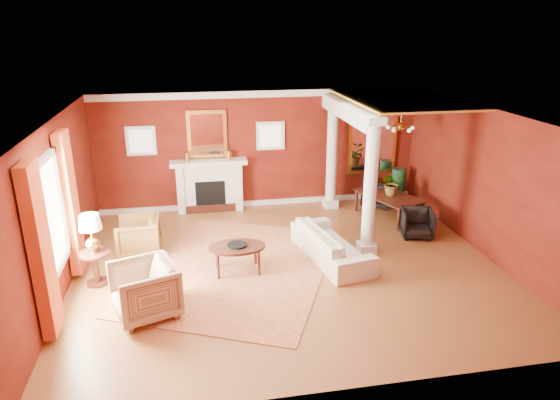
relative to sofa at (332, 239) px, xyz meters
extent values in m
plane|color=brown|center=(-0.91, -0.15, -0.43)|extent=(8.00, 8.00, 0.00)
cube|color=#631B0D|center=(-0.91, 3.35, 1.02)|extent=(8.00, 0.04, 2.90)
cube|color=#631B0D|center=(-0.91, -3.65, 1.02)|extent=(8.00, 0.04, 2.90)
cube|color=#631B0D|center=(-4.91, -0.15, 1.02)|extent=(0.04, 7.00, 2.90)
cube|color=#631B0D|center=(3.09, -0.15, 1.02)|extent=(0.04, 7.00, 2.90)
cube|color=white|center=(-0.91, -0.15, 2.47)|extent=(8.00, 7.00, 0.04)
cube|color=silver|center=(-2.21, 3.18, 0.17)|extent=(1.60, 0.34, 1.20)
cube|color=black|center=(-2.21, 3.01, 0.02)|extent=(0.72, 0.03, 0.70)
cube|color=black|center=(-2.21, 3.01, -0.33)|extent=(1.20, 0.05, 0.20)
cube|color=silver|center=(-2.21, 3.14, 0.81)|extent=(1.85, 0.42, 0.10)
cube|color=silver|center=(-2.91, 3.15, 0.17)|extent=(0.16, 0.40, 1.20)
cube|color=silver|center=(-1.51, 3.15, 0.17)|extent=(0.16, 0.40, 1.20)
cube|color=gold|center=(-2.21, 3.31, 1.47)|extent=(0.95, 0.06, 1.15)
cube|color=white|center=(-2.21, 3.28, 1.47)|extent=(0.78, 0.02, 0.98)
cube|color=silver|center=(-3.76, 3.32, 1.37)|extent=(0.70, 0.06, 0.70)
cube|color=white|center=(-3.76, 3.29, 1.37)|extent=(0.54, 0.02, 0.54)
cube|color=silver|center=(-0.66, 3.32, 1.37)|extent=(0.70, 0.06, 0.70)
cube|color=white|center=(-0.66, 3.29, 1.37)|extent=(0.54, 0.02, 0.54)
cube|color=white|center=(-4.90, -0.75, 1.12)|extent=(0.03, 1.30, 1.70)
cube|color=silver|center=(-4.86, -1.45, 1.12)|extent=(0.08, 0.10, 1.90)
cube|color=silver|center=(-4.86, -0.05, 1.12)|extent=(0.08, 0.10, 1.90)
cube|color=#BA3F1F|center=(-4.79, -1.75, 0.97)|extent=(0.18, 0.55, 2.60)
cube|color=#BA3F1F|center=(-4.79, 0.25, 0.97)|extent=(0.18, 0.55, 2.60)
cube|color=silver|center=(0.79, 0.15, -0.33)|extent=(0.34, 0.34, 0.20)
cylinder|color=silver|center=(0.79, 0.15, 1.02)|extent=(0.26, 0.26, 2.50)
cube|color=silver|center=(0.79, 0.15, 2.29)|extent=(0.36, 0.36, 0.16)
cube|color=silver|center=(0.79, 2.85, -0.33)|extent=(0.34, 0.34, 0.20)
cylinder|color=silver|center=(0.79, 2.85, 1.02)|extent=(0.26, 0.26, 2.50)
cube|color=silver|center=(0.79, 2.85, 2.29)|extent=(0.36, 0.36, 0.16)
cube|color=silver|center=(0.79, 1.75, 2.19)|extent=(0.30, 3.20, 0.32)
cube|color=gold|center=(1.94, 1.60, 2.44)|extent=(2.30, 3.40, 0.04)
cube|color=gold|center=(1.99, 3.31, 1.12)|extent=(1.30, 0.06, 1.70)
cube|color=white|center=(1.99, 3.28, 1.12)|extent=(1.10, 0.02, 1.50)
cylinder|color=#A78134|center=(1.99, 1.65, 2.15)|extent=(0.02, 0.02, 0.65)
sphere|color=#A78134|center=(1.99, 1.65, 1.82)|extent=(0.20, 0.20, 0.20)
sphere|color=#F2E7CD|center=(2.27, 1.65, 1.79)|extent=(0.09, 0.09, 0.09)
sphere|color=#F2E7CD|center=(2.08, 1.92, 1.79)|extent=(0.09, 0.09, 0.09)
sphere|color=#F2E7CD|center=(1.76, 1.82, 1.79)|extent=(0.09, 0.09, 0.09)
sphere|color=#F2E7CD|center=(1.76, 1.49, 1.79)|extent=(0.09, 0.09, 0.09)
sphere|color=#F2E7CD|center=(2.08, 1.38, 1.79)|extent=(0.09, 0.09, 0.09)
cube|color=silver|center=(-0.91, 3.31, 2.39)|extent=(8.00, 0.08, 0.16)
cube|color=silver|center=(-0.91, 3.31, -0.37)|extent=(8.00, 0.08, 0.12)
cube|color=maroon|center=(-1.88, -0.09, -0.42)|extent=(4.77, 5.31, 0.02)
imported|color=silver|center=(0.00, 0.00, 0.00)|extent=(1.03, 2.26, 0.85)
imported|color=black|center=(-3.76, 0.94, 0.00)|extent=(0.77, 0.82, 0.85)
imported|color=tan|center=(-3.48, -1.39, 0.06)|extent=(1.14, 1.18, 0.97)
cylinder|color=black|center=(-1.88, -0.21, 0.09)|extent=(1.07, 1.07, 0.05)
cylinder|color=black|center=(-2.26, -0.45, -0.19)|extent=(0.05, 0.05, 0.48)
cylinder|color=black|center=(-1.51, -0.45, -0.19)|extent=(0.05, 0.05, 0.48)
cylinder|color=black|center=(-2.26, 0.02, -0.19)|extent=(0.05, 0.05, 0.48)
cylinder|color=black|center=(-1.51, 0.02, -0.19)|extent=(0.05, 0.05, 0.48)
imported|color=black|center=(-1.87, -0.23, 0.21)|extent=(0.14, 0.07, 0.20)
cylinder|color=black|center=(-4.41, -0.20, -0.41)|extent=(0.39, 0.39, 0.04)
cylinder|color=black|center=(-4.41, -0.20, -0.12)|extent=(0.10, 0.10, 0.60)
cylinder|color=black|center=(-4.41, -0.20, 0.18)|extent=(0.53, 0.53, 0.04)
sphere|color=#A78134|center=(-4.41, -0.20, 0.35)|extent=(0.25, 0.25, 0.25)
cylinder|color=#A78134|center=(-4.41, -0.20, 0.53)|extent=(0.03, 0.03, 0.27)
cone|color=#F2E7CD|center=(-4.41, -0.20, 0.77)|extent=(0.39, 0.39, 0.27)
imported|color=black|center=(1.98, 1.90, 0.02)|extent=(1.12, 1.71, 0.90)
imported|color=black|center=(2.14, 0.72, -0.09)|extent=(0.79, 0.76, 0.68)
imported|color=black|center=(1.96, 2.74, -0.06)|extent=(0.93, 0.90, 0.74)
sphere|color=#144124|center=(2.59, 2.85, -0.24)|extent=(0.38, 0.38, 0.38)
cylinder|color=#144124|center=(2.59, 2.85, 0.03)|extent=(0.34, 0.34, 0.91)
imported|color=#26591E|center=(2.02, 1.92, 0.70)|extent=(0.57, 0.62, 0.45)
camera|label=1|loc=(-2.62, -8.62, 4.04)|focal=32.00mm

